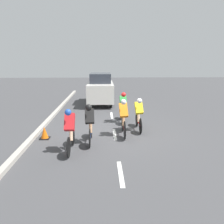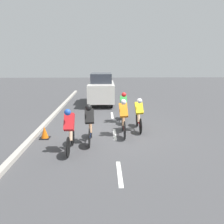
# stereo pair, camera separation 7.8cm
# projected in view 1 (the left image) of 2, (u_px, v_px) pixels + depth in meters

# --- Properties ---
(ground_plane) EXTENTS (60.00, 60.00, 0.00)m
(ground_plane) POSITION_uv_depth(u_px,v_px,m) (114.00, 131.00, 9.41)
(ground_plane) COLOR #424244
(lane_stripe_near) EXTENTS (0.12, 1.40, 0.01)m
(lane_stripe_near) POSITION_uv_depth(u_px,v_px,m) (121.00, 173.00, 5.90)
(lane_stripe_near) COLOR white
(lane_stripe_near) RESTS_ON ground
(lane_stripe_mid) EXTENTS (0.12, 1.40, 0.01)m
(lane_stripe_mid) POSITION_uv_depth(u_px,v_px,m) (115.00, 134.00, 9.01)
(lane_stripe_mid) COLOR white
(lane_stripe_mid) RESTS_ON ground
(lane_stripe_far) EXTENTS (0.12, 1.40, 0.01)m
(lane_stripe_far) POSITION_uv_depth(u_px,v_px,m) (112.00, 115.00, 12.12)
(lane_stripe_far) COLOR white
(lane_stripe_far) RESTS_ON ground
(curb) EXTENTS (0.20, 24.96, 0.14)m
(curb) POSITION_uv_depth(u_px,v_px,m) (36.00, 134.00, 8.87)
(curb) COLOR #A8A399
(curb) RESTS_ON ground
(cyclist_yellow) EXTENTS (0.36, 1.67, 1.46)m
(cyclist_yellow) POSITION_uv_depth(u_px,v_px,m) (139.00, 113.00, 9.37)
(cyclist_yellow) COLOR black
(cyclist_yellow) RESTS_ON ground
(cyclist_green) EXTENTS (0.33, 1.62, 1.52)m
(cyclist_green) POSITION_uv_depth(u_px,v_px,m) (123.00, 106.00, 10.60)
(cyclist_green) COLOR black
(cyclist_green) RESTS_ON ground
(cyclist_orange) EXTENTS (0.36, 1.72, 1.54)m
(cyclist_orange) POSITION_uv_depth(u_px,v_px,m) (124.00, 117.00, 8.70)
(cyclist_orange) COLOR black
(cyclist_orange) RESTS_ON ground
(cyclist_black) EXTENTS (0.35, 1.67, 1.51)m
(cyclist_black) POSITION_uv_depth(u_px,v_px,m) (90.00, 122.00, 7.90)
(cyclist_black) COLOR black
(cyclist_black) RESTS_ON ground
(cyclist_red) EXTENTS (0.32, 1.67, 1.51)m
(cyclist_red) POSITION_uv_depth(u_px,v_px,m) (70.00, 129.00, 7.14)
(cyclist_red) COLOR black
(cyclist_red) RESTS_ON ground
(support_car) EXTENTS (1.70, 3.85, 2.11)m
(support_car) POSITION_uv_depth(u_px,v_px,m) (101.00, 89.00, 15.08)
(support_car) COLOR black
(support_car) RESTS_ON ground
(traffic_cone) EXTENTS (0.36, 0.36, 0.49)m
(traffic_cone) POSITION_uv_depth(u_px,v_px,m) (44.00, 133.00, 8.47)
(traffic_cone) COLOR black
(traffic_cone) RESTS_ON ground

